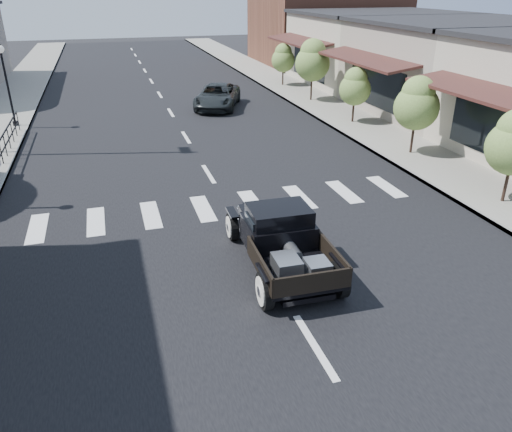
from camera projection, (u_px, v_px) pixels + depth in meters
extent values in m
plane|color=black|center=(267.00, 270.00, 12.21)|extent=(120.00, 120.00, 0.00)
cube|color=black|center=(176.00, 122.00, 25.22)|extent=(14.00, 80.00, 0.02)
cube|color=gray|center=(330.00, 109.00, 27.41)|extent=(3.00, 80.00, 0.15)
cube|color=#A39889|center=(461.00, 69.00, 26.45)|extent=(10.00, 9.00, 4.50)
cube|color=#BCB49F|center=(377.00, 49.00, 34.26)|extent=(10.00, 9.00, 4.50)
cube|color=brown|center=(325.00, 20.00, 42.54)|extent=(11.00, 10.00, 7.00)
imported|color=black|center=(217.00, 97.00, 27.80)|extent=(3.68, 5.05, 1.28)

